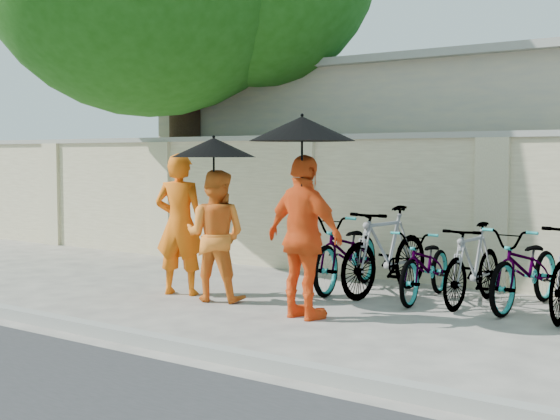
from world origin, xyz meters
The scene contains 13 objects.
ground centered at (0.00, 0.00, 0.00)m, with size 80.00×80.00×0.00m, color #B3AB9A.
kerb centered at (0.00, -1.70, 0.06)m, with size 40.00×0.16×0.12m, color gray.
compound_wall centered at (1.00, 3.20, 1.00)m, with size 20.00×0.30×2.00m, color beige.
monk_left centered at (-1.09, 0.46, 0.90)m, with size 0.65×0.43×1.79m, color orange.
monk_center centered at (-0.46, 0.41, 0.80)m, with size 0.77×0.60×1.59m, color orange.
parasol_center centered at (-0.41, 0.33, 1.86)m, with size 1.02×1.02×1.08m.
monk_right centered at (1.01, 0.17, 0.89)m, with size 1.04×0.43×1.77m, color #F35317.
parasol_right centered at (1.03, 0.09, 2.05)m, with size 1.14×1.14×1.17m.
bike_0 centered at (0.44, 2.01, 0.51)m, with size 0.67×1.93×1.02m, color #9998B0.
bike_1 centered at (1.03, 1.97, 0.56)m, with size 0.53×1.87×1.12m, color #9998B0.
bike_2 centered at (1.61, 1.93, 0.44)m, with size 0.58×1.66×0.87m, color #9998B0.
bike_3 centered at (2.19, 1.95, 0.49)m, with size 0.46×1.62×0.97m, color #9998B0.
bike_4 centered at (2.78, 2.10, 0.48)m, with size 0.64×1.83×0.96m, color #9998B0.
Camera 1 is at (5.72, -6.71, 1.76)m, focal length 50.00 mm.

